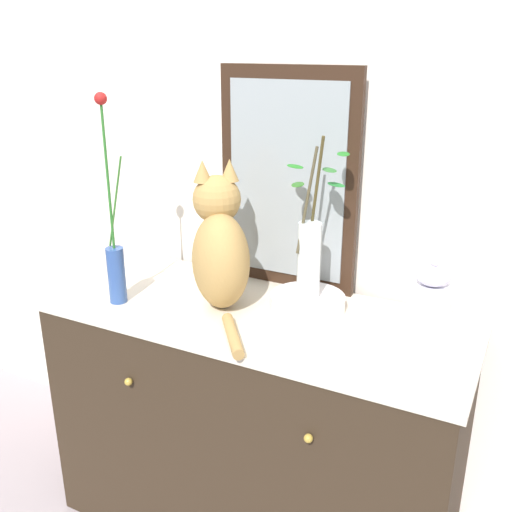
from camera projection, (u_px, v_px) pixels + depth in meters
name	position (u px, v px, depth m)	size (l,w,h in m)	color
wall_back	(303.00, 135.00, 1.87)	(4.40, 0.08, 2.60)	silver
sideboard	(256.00, 423.00, 1.90)	(1.31, 0.55, 0.81)	#302318
mirror_leaning	(288.00, 181.00, 1.84)	(0.47, 0.03, 0.71)	black
cat_sitting	(220.00, 247.00, 1.75)	(0.37, 0.44, 0.44)	#A88148
vase_slim_green	(115.00, 258.00, 1.77)	(0.09, 0.05, 0.64)	#2D4C8F
bowl_porcelain	(307.00, 303.00, 1.76)	(0.23, 0.23, 0.05)	white
vase_glass_clear	(310.00, 252.00, 1.71)	(0.21, 0.13, 0.49)	silver
jar_lidded_porcelain	(428.00, 321.00, 1.39)	(0.09, 0.09, 0.30)	white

